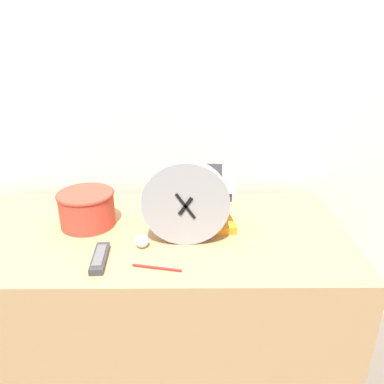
{
  "coord_description": "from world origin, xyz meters",
  "views": [
    {
      "loc": [
        0.13,
        -0.83,
        1.34
      ],
      "look_at": [
        0.14,
        0.3,
        0.86
      ],
      "focal_mm": 35.0,
      "sensor_mm": 36.0,
      "label": 1
    }
  ],
  "objects_px": {
    "desk_clock": "(186,204)",
    "crumpled_paper_ball": "(142,241)",
    "book_stack": "(198,198)",
    "basket": "(87,207)",
    "pen": "(157,268)",
    "tv_remote": "(100,258)"
  },
  "relations": [
    {
      "from": "desk_clock",
      "to": "crumpled_paper_ball",
      "type": "height_order",
      "value": "desk_clock"
    },
    {
      "from": "desk_clock",
      "to": "book_stack",
      "type": "bearing_deg",
      "value": 70.97
    },
    {
      "from": "basket",
      "to": "book_stack",
      "type": "bearing_deg",
      "value": -1.06
    },
    {
      "from": "basket",
      "to": "pen",
      "type": "relative_size",
      "value": 1.35
    },
    {
      "from": "tv_remote",
      "to": "crumpled_paper_ball",
      "type": "xyz_separation_m",
      "value": [
        0.12,
        0.08,
        0.01
      ]
    },
    {
      "from": "book_stack",
      "to": "pen",
      "type": "distance_m",
      "value": 0.31
    },
    {
      "from": "basket",
      "to": "desk_clock",
      "type": "bearing_deg",
      "value": -19.68
    },
    {
      "from": "crumpled_paper_ball",
      "to": "pen",
      "type": "relative_size",
      "value": 0.3
    },
    {
      "from": "crumpled_paper_ball",
      "to": "pen",
      "type": "distance_m",
      "value": 0.14
    },
    {
      "from": "desk_clock",
      "to": "tv_remote",
      "type": "distance_m",
      "value": 0.31
    },
    {
      "from": "book_stack",
      "to": "crumpled_paper_ball",
      "type": "relative_size",
      "value": 5.71
    },
    {
      "from": "desk_clock",
      "to": "book_stack",
      "type": "height_order",
      "value": "desk_clock"
    },
    {
      "from": "pen",
      "to": "desk_clock",
      "type": "bearing_deg",
      "value": 61.26
    },
    {
      "from": "book_stack",
      "to": "pen",
      "type": "height_order",
      "value": "book_stack"
    },
    {
      "from": "crumpled_paper_ball",
      "to": "basket",
      "type": "bearing_deg",
      "value": 143.67
    },
    {
      "from": "crumpled_paper_ball",
      "to": "pen",
      "type": "height_order",
      "value": "crumpled_paper_ball"
    },
    {
      "from": "crumpled_paper_ball",
      "to": "pen",
      "type": "xyz_separation_m",
      "value": [
        0.06,
        -0.12,
        -0.02
      ]
    },
    {
      "from": "crumpled_paper_ball",
      "to": "pen",
      "type": "bearing_deg",
      "value": -64.78
    },
    {
      "from": "basket",
      "to": "pen",
      "type": "xyz_separation_m",
      "value": [
        0.27,
        -0.28,
        -0.06
      ]
    },
    {
      "from": "book_stack",
      "to": "crumpled_paper_ball",
      "type": "height_order",
      "value": "book_stack"
    },
    {
      "from": "basket",
      "to": "tv_remote",
      "type": "relative_size",
      "value": 1.27
    },
    {
      "from": "basket",
      "to": "crumpled_paper_ball",
      "type": "height_order",
      "value": "basket"
    }
  ]
}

